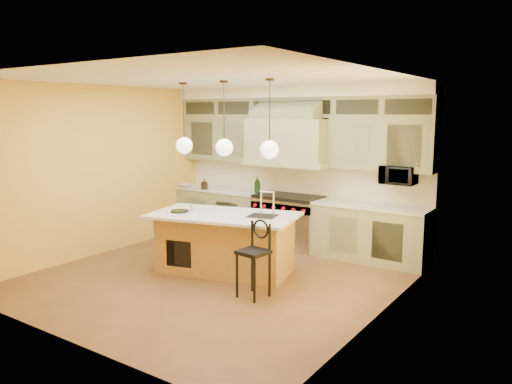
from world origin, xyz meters
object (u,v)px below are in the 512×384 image
Objects in this scene: kitchen_island at (226,242)px; microwave at (398,175)px; counter_stool at (255,254)px; range at (289,221)px.

kitchen_island is 4.47× the size of microwave.
microwave is at bearing 74.09° from counter_stool.
range is 1.80m from kitchen_island.
kitchen_island reaches higher than counter_stool.
microwave reaches higher than range.
counter_stool is (0.90, -2.42, 0.10)m from range.
range is at bearing 117.12° from counter_stool.
counter_stool is at bearing -112.54° from microwave.
kitchen_island is 1.15m from counter_stool.
microwave reaches higher than kitchen_island.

